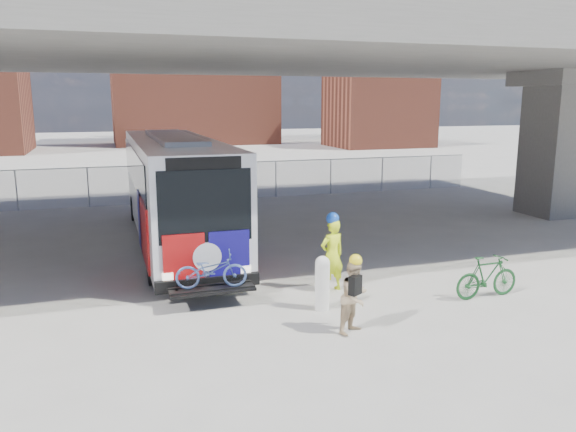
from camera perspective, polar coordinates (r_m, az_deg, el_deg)
name	(u,v)px	position (r m, az deg, el deg)	size (l,w,h in m)	color
ground	(264,270)	(16.32, -2.41, -5.46)	(160.00, 160.00, 0.00)	#9E9991
bus	(175,182)	(19.39, -11.45, 3.43)	(2.67, 12.95, 3.69)	silver
overpass	(230,47)	(19.57, -5.90, 16.69)	(40.00, 16.00, 7.95)	#605E59
chainlink_fence	(197,172)	(27.56, -9.25, 4.43)	(30.00, 0.06, 30.00)	gray
brick_buildings	(153,95)	(63.50, -13.51, 11.84)	(54.00, 22.00, 12.00)	brown
smokestack	(252,38)	(72.77, -3.71, 17.64)	(2.20, 2.20, 25.00)	brown
bollard	(322,281)	(13.10, 3.50, -6.62)	(0.34, 0.34, 1.29)	silver
cyclist_hivis	(332,253)	(14.34, 4.50, -3.79)	(0.77, 0.59, 2.05)	#E1FF1A
cyclist_tan	(355,296)	(11.89, 6.80, -8.05)	(0.95, 0.89, 1.70)	tan
bike_parked	(487,277)	(14.74, 19.57, -5.85)	(0.50, 1.78, 1.07)	#16461F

